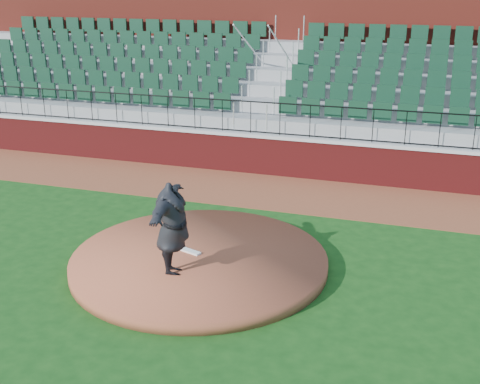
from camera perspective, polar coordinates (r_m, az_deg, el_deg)
name	(u,v)px	position (r m, az deg, el deg)	size (l,w,h in m)	color
ground	(219,271)	(13.29, -2.01, -7.35)	(90.00, 90.00, 0.00)	#124012
warning_track	(281,192)	(18.06, 3.81, 0.03)	(34.00, 3.20, 0.01)	brown
field_wall	(294,158)	(19.36, 5.02, 3.18)	(34.00, 0.35, 1.20)	maroon
wall_cap	(294,138)	(19.19, 5.07, 5.05)	(34.00, 0.45, 0.10)	#B7B7B7
wall_railing	(295,120)	(19.06, 5.12, 6.65)	(34.00, 0.05, 1.00)	black
seating_stands	(313,90)	(21.58, 6.82, 9.43)	(34.00, 5.10, 4.60)	gray
concourse_wall	(328,66)	(24.24, 8.21, 11.53)	(34.00, 0.50, 5.50)	maroon
pitchers_mound	(199,261)	(13.47, -3.79, -6.41)	(5.57, 5.57, 0.25)	brown
pitching_rubber	(189,251)	(13.62, -4.80, -5.46)	(0.61, 0.15, 0.04)	white
pitcher	(172,229)	(12.33, -6.32, -3.40)	(2.39, 0.65, 1.95)	black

